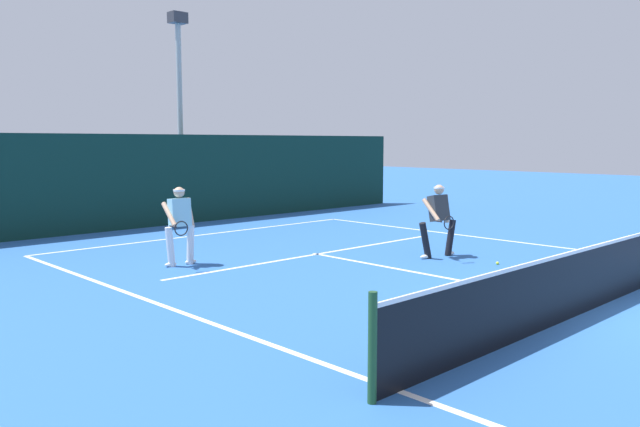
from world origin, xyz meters
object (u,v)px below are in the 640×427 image
object	(u,v)px
player_far	(180,222)
light_pole	(179,91)
tennis_ball	(497,263)
player_near	(439,218)

from	to	relation	value
player_far	light_pole	xyz separation A→B (m)	(4.78, 7.70, 3.33)
tennis_ball	light_pole	size ratio (longest dim) A/B	0.01
player_near	player_far	distance (m)	5.52
player_far	tennis_ball	xyz separation A→B (m)	(4.74, -4.46, -0.85)
player_far	light_pole	distance (m)	9.65
tennis_ball	light_pole	world-z (taller)	light_pole
player_far	light_pole	size ratio (longest dim) A/B	0.24
player_near	light_pole	distance (m)	11.30
tennis_ball	light_pole	distance (m)	12.85
tennis_ball	player_far	bearing A→B (deg)	136.76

